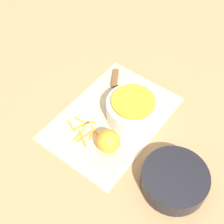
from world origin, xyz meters
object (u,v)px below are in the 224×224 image
at_px(bowl_dark, 174,180).
at_px(orange_left, 108,141).
at_px(bowl_speckled, 133,108).
at_px(knife, 115,83).

height_order(bowl_dark, orange_left, orange_left).
distance_m(bowl_speckled, orange_left, 0.16).
bearing_deg(knife, bowl_speckled, 27.84).
xyz_separation_m(knife, orange_left, (0.24, 0.16, 0.03)).
height_order(bowl_speckled, orange_left, bowl_speckled).
height_order(bowl_speckled, knife, bowl_speckled).
distance_m(bowl_dark, orange_left, 0.24).
bearing_deg(bowl_dark, knife, -119.89).
bearing_deg(bowl_speckled, bowl_dark, 60.85).
xyz_separation_m(bowl_dark, knife, (-0.23, -0.40, -0.02)).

